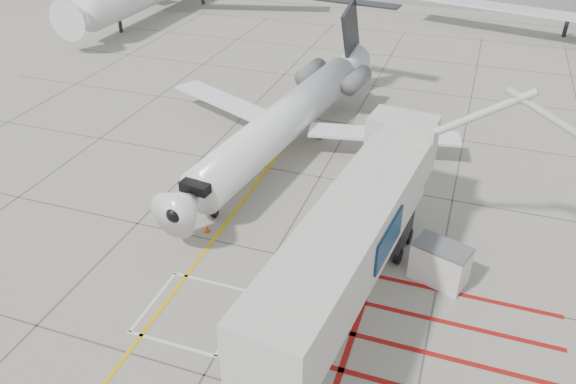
% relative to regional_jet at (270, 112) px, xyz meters
% --- Properties ---
extents(ground_plane, '(260.00, 260.00, 0.00)m').
position_rel_regional_jet_xyz_m(ground_plane, '(3.43, -12.48, -3.67)').
color(ground_plane, '#9E9788').
rests_on(ground_plane, ground).
extents(regional_jet, '(25.64, 30.64, 7.34)m').
position_rel_regional_jet_xyz_m(regional_jet, '(0.00, 0.00, 0.00)').
color(regional_jet, white).
rests_on(regional_jet, ground_plane).
extents(jet_bridge, '(11.28, 19.98, 7.61)m').
position_rel_regional_jet_xyz_m(jet_bridge, '(7.76, -12.06, 0.13)').
color(jet_bridge, silver).
rests_on(jet_bridge, ground_plane).
extents(pushback_tug, '(2.49, 1.70, 1.37)m').
position_rel_regional_jet_xyz_m(pushback_tug, '(5.32, -12.94, -2.99)').
color(pushback_tug, '#B01112').
rests_on(pushback_tug, ground_plane).
extents(baggage_cart, '(1.91, 1.47, 1.06)m').
position_rel_regional_jet_xyz_m(baggage_cart, '(7.46, -5.68, -3.14)').
color(baggage_cart, '#5D5E63').
rests_on(baggage_cart, ground_plane).
extents(ground_power_unit, '(2.85, 2.19, 1.99)m').
position_rel_regional_jet_xyz_m(ground_power_unit, '(11.39, -7.75, -2.68)').
color(ground_power_unit, silver).
rests_on(ground_power_unit, ground_plane).
extents(cone_nose, '(0.31, 0.31, 0.43)m').
position_rel_regional_jet_xyz_m(cone_nose, '(-0.61, -7.90, -3.46)').
color(cone_nose, '#DB3F0B').
rests_on(cone_nose, ground_plane).
extents(cone_side, '(0.37, 0.37, 0.51)m').
position_rel_regional_jet_xyz_m(cone_side, '(6.93, -6.25, -3.42)').
color(cone_side, '#FF4F0D').
rests_on(cone_side, ground_plane).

